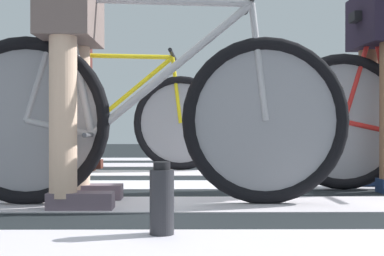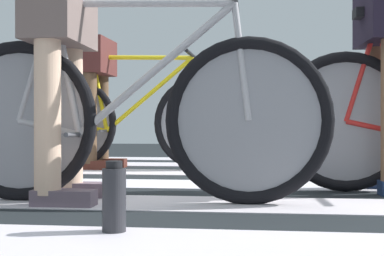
% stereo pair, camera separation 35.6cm
% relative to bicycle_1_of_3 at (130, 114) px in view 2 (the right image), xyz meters
% --- Properties ---
extents(ground, '(18.00, 14.00, 0.02)m').
position_rel_bicycle_1_of_3_xyz_m(ground, '(0.50, 0.53, -0.40)').
color(ground, black).
extents(crosswalk_markings, '(5.42, 5.75, 0.00)m').
position_rel_bicycle_1_of_3_xyz_m(crosswalk_markings, '(0.49, 0.36, -0.38)').
color(crosswalk_markings, silver).
rests_on(crosswalk_markings, ground).
extents(bicycle_1_of_3, '(1.74, 0.52, 0.93)m').
position_rel_bicycle_1_of_3_xyz_m(bicycle_1_of_3, '(0.00, 0.00, 0.00)').
color(bicycle_1_of_3, black).
rests_on(bicycle_1_of_3, ground).
extents(cyclist_1_of_3, '(0.31, 0.41, 0.97)m').
position_rel_bicycle_1_of_3_xyz_m(cyclist_1_of_3, '(-0.31, -0.00, 0.24)').
color(cyclist_1_of_3, beige).
rests_on(cyclist_1_of_3, ground).
extents(bicycle_3_of_3, '(1.74, 0.52, 0.93)m').
position_rel_bicycle_1_of_3_xyz_m(bicycle_3_of_3, '(-0.39, 1.76, 0.00)').
color(bicycle_3_of_3, black).
rests_on(bicycle_3_of_3, ground).
extents(cyclist_3_of_3, '(0.33, 0.42, 1.02)m').
position_rel_bicycle_1_of_3_xyz_m(cyclist_3_of_3, '(-0.70, 1.77, 0.28)').
color(cyclist_3_of_3, brown).
rests_on(cyclist_3_of_3, ground).
extents(water_bottle, '(0.07, 0.07, 0.22)m').
position_rel_bicycle_1_of_3_xyz_m(water_bottle, '(0.10, -0.63, -0.28)').
color(water_bottle, '#27282C').
rests_on(water_bottle, ground).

